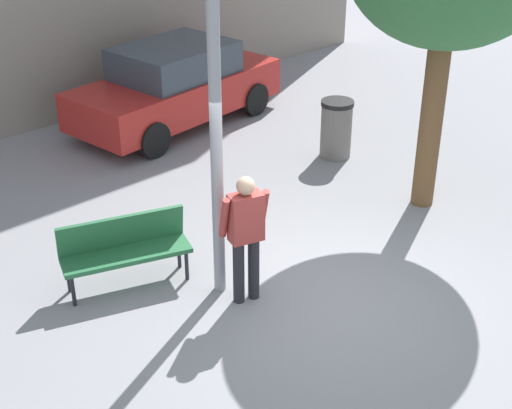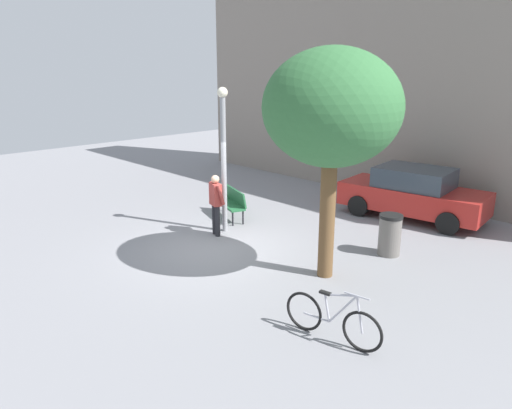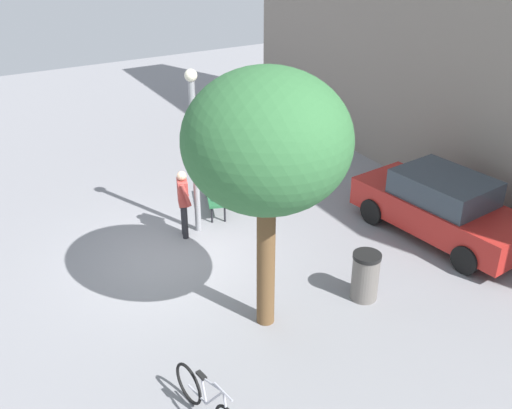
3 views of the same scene
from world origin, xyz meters
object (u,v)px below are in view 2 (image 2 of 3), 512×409
Objects in this scene: person_by_lamppost at (216,201)px; plaza_tree at (332,109)px; trash_bin at (390,235)px; parked_car_red at (413,193)px; park_bench at (231,200)px; bicycle_silver at (332,320)px; lamppost at (224,151)px.

plaza_tree is at bearing 0.56° from person_by_lamppost.
plaza_tree reaches higher than trash_bin.
parked_car_red is at bearing 98.32° from plaza_tree.
park_bench is 5.45m from parked_car_red.
park_bench is at bearing 152.48° from bicycle_silver.
lamppost reaches higher than park_bench.
parked_car_red is (2.93, 5.21, -0.19)m from person_by_lamppost.
park_bench is 0.93× the size of bicycle_silver.
parked_car_red is (3.03, 4.82, -1.49)m from lamppost.
plaza_tree is 5.95m from parked_car_red.
plaza_tree is 4.76× the size of trash_bin.
bicycle_silver is at bearing -19.94° from person_by_lamppost.
parked_car_red reaches higher than bicycle_silver.
plaza_tree reaches higher than person_by_lamppost.
park_bench is at bearing -170.55° from trash_bin.
trash_bin is (0.33, 2.08, -3.10)m from plaza_tree.
person_by_lamppost is at bearing -152.25° from trash_bin.
trash_bin reaches higher than park_bench.
person_by_lamppost is 0.34× the size of plaza_tree.
plaza_tree is 4.16m from bicycle_silver.
person_by_lamppost is at bearing 160.06° from bicycle_silver.
trash_bin is (4.12, 1.73, -1.75)m from lamppost.
lamppost is at bearing 156.90° from bicycle_silver.
plaza_tree is at bearing -15.55° from park_bench.
lamppost is at bearing -157.18° from trash_bin.
lamppost is 2.10m from park_bench.
plaza_tree is 3.75m from trash_bin.
bicycle_silver is 1.77× the size of trash_bin.
lamppost is 2.18× the size of bicycle_silver.
plaza_tree reaches higher than park_bench.
parked_car_red reaches higher than park_bench.
plaza_tree is at bearing 130.53° from bicycle_silver.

